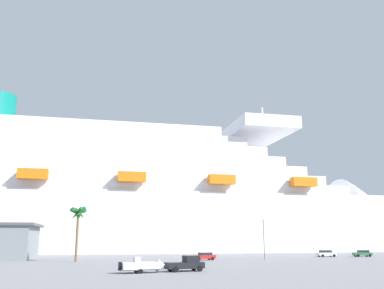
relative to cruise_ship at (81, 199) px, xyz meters
The scene contains 9 objects.
ground_plane 37.48m from the cruise_ship, 54.19° to the right, with size 600.00×600.00×0.00m, color gray.
cruise_ship is the anchor object (origin of this frame).
pickup_truck 82.69m from the cruise_ship, 78.24° to the right, with size 5.89×3.17×2.20m.
small_boat_on_trailer 82.96m from the cruise_ship, 82.64° to the right, with size 7.38×3.12×2.15m.
palm_tree 52.51m from the cruise_ship, 89.35° to the right, with size 3.46×3.56×10.84m.
street_lamp 67.02m from the cruise_ship, 52.81° to the right, with size 0.56×0.56×8.77m.
parked_car_white_van 75.96m from the cruise_ship, 36.44° to the right, with size 4.69×2.04×1.58m.
parked_car_red_hatchback 60.14m from the cruise_ship, 62.42° to the right, with size 4.93×2.55×1.58m.
parked_car_green_wagon 84.10m from the cruise_ship, 33.61° to the right, with size 4.67×2.63×1.58m.
Camera 1 is at (-17.30, -84.83, 4.96)m, focal length 40.28 mm.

